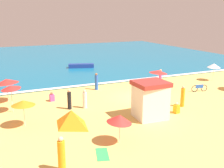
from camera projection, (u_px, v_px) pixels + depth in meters
name	position (u px, v px, depth m)	size (l,w,h in m)	color
ground_plane	(137.00, 97.00, 26.50)	(60.00, 60.00, 0.00)	#EDBC60
ocean_water	(64.00, 57.00, 51.20)	(60.00, 44.00, 0.10)	#146B93
wave_breaker_foam	(110.00, 82.00, 32.03)	(57.00, 0.70, 0.01)	white
lifeguard_cabana	(150.00, 99.00, 20.98)	(2.48, 2.30, 2.91)	white
beach_umbrella_0	(120.00, 119.00, 16.74)	(2.15, 2.13, 1.94)	silver
beach_umbrella_2	(11.00, 87.00, 22.02)	(2.11, 2.10, 2.36)	silver
beach_umbrella_3	(23.00, 103.00, 19.24)	(2.35, 2.34, 1.97)	silver
beach_umbrella_4	(214.00, 66.00, 32.86)	(2.09, 2.10, 2.16)	silver
beach_umbrella_5	(7.00, 81.00, 24.64)	(2.95, 2.94, 2.29)	silver
beach_umbrella_7	(158.00, 72.00, 29.52)	(2.27, 2.26, 2.05)	silver
beach_tent	(72.00, 118.00, 19.56)	(2.71, 2.96, 1.21)	orange
parked_bicycle	(199.00, 88.00, 28.49)	(1.80, 0.39, 0.76)	black
beachgoer_0	(69.00, 100.00, 23.04)	(0.47, 0.47, 1.76)	black
beachgoer_2	(176.00, 108.00, 22.21)	(0.47, 0.47, 0.92)	orange
beachgoer_3	(141.00, 103.00, 23.89)	(0.58, 0.58, 0.79)	orange
beachgoer_5	(96.00, 82.00, 29.06)	(0.43, 0.43, 1.83)	blue
beachgoer_6	(85.00, 100.00, 23.34)	(0.42, 0.42, 1.62)	white
beachgoer_8	(160.00, 76.00, 32.27)	(0.41, 0.41, 1.59)	#D84CA5
beachgoer_10	(61.00, 155.00, 13.86)	(0.49, 0.49, 1.90)	orange
beachgoer_11	(183.00, 97.00, 23.68)	(0.47, 0.47, 1.86)	orange
beachgoer_12	(52.00, 97.00, 25.32)	(0.43, 0.43, 0.87)	#D84CA5
beach_towel_1	(102.00, 154.00, 15.69)	(1.12, 1.69, 0.01)	green
small_boat_0	(81.00, 66.00, 40.77)	(3.87, 2.08, 0.59)	navy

